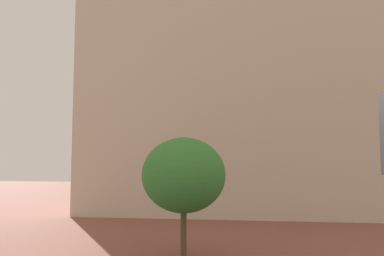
% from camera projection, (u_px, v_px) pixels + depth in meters
% --- Properties ---
extents(landmark_building, '(23.60, 12.64, 32.62)m').
position_uv_depth(landmark_building, '(232.00, 85.00, 33.87)').
color(landmark_building, beige).
rests_on(landmark_building, ground_plane).
extents(tree_curb_far, '(3.66, 3.66, 5.26)m').
position_uv_depth(tree_curb_far, '(184.00, 175.00, 16.58)').
color(tree_curb_far, brown).
rests_on(tree_curb_far, ground_plane).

